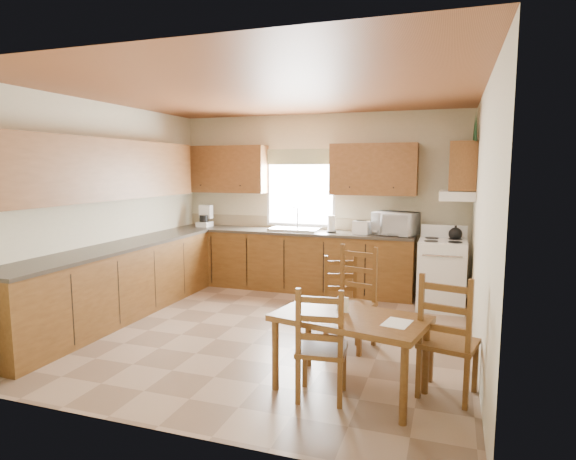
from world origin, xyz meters
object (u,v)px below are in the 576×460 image
(dining_table, at_px, (350,354))
(chair_far_right, at_px, (341,300))
(chair_near_right, at_px, (449,335))
(chair_near_left, at_px, (322,342))
(microwave, at_px, (395,224))
(stove, at_px, (442,275))
(chair_far_left, at_px, (351,298))

(dining_table, bearing_deg, chair_far_right, 118.23)
(chair_near_right, xyz_separation_m, chair_far_right, (-1.12, 0.98, -0.06))
(dining_table, distance_m, chair_near_left, 0.30)
(microwave, bearing_deg, chair_near_right, -60.94)
(stove, relative_size, chair_near_left, 0.96)
(microwave, distance_m, dining_table, 3.23)
(chair_near_left, relative_size, chair_near_right, 0.91)
(chair_far_left, bearing_deg, dining_table, -63.97)
(dining_table, distance_m, chair_near_right, 0.83)
(dining_table, bearing_deg, chair_near_right, 26.33)
(chair_near_left, distance_m, chair_far_right, 1.36)
(stove, relative_size, chair_near_right, 0.88)
(microwave, height_order, dining_table, microwave)
(chair_near_left, bearing_deg, microwave, -100.41)
(dining_table, distance_m, chair_far_left, 1.05)
(dining_table, relative_size, chair_near_right, 1.19)
(dining_table, height_order, chair_near_left, chair_near_left)
(dining_table, xyz_separation_m, chair_far_right, (-0.34, 1.17, 0.12))
(microwave, distance_m, chair_far_right, 2.10)
(chair_near_left, bearing_deg, chair_far_right, -90.92)
(stove, bearing_deg, chair_far_left, -115.75)
(microwave, bearing_deg, chair_near_left, -79.18)
(chair_near_left, relative_size, chair_far_right, 1.04)
(stove, xyz_separation_m, microwave, (-0.66, 0.34, 0.63))
(chair_far_left, relative_size, chair_far_right, 1.16)
(dining_table, xyz_separation_m, chair_near_left, (-0.20, -0.18, 0.14))
(chair_far_left, height_order, chair_far_right, chair_far_left)
(stove, height_order, chair_near_left, chair_near_left)
(stove, relative_size, chair_far_left, 0.86)
(chair_near_left, xyz_separation_m, chair_far_right, (-0.14, 1.35, -0.02))
(microwave, distance_m, chair_near_right, 3.10)
(stove, distance_m, chair_far_left, 1.99)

